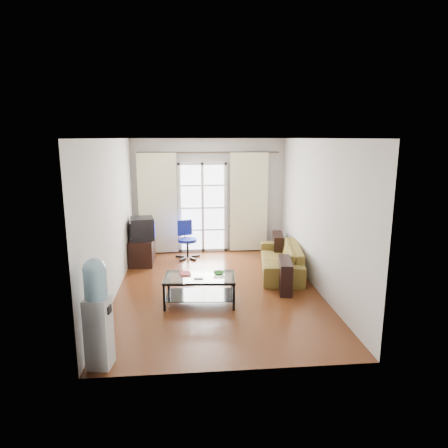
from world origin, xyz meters
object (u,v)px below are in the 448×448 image
Objects in this scene: tv_stand at (142,251)px; task_chair at (187,247)px; crt_tv at (141,228)px; coffee_table at (200,286)px; sofa at (281,259)px; water_cooler at (97,311)px.

task_chair is at bearing 19.55° from tv_stand.
coffee_table is at bearing -72.37° from crt_tv.
task_chair is at bearing 7.98° from crt_tv.
sofa is at bearing -15.32° from tv_stand.
sofa is 3.51× the size of crt_tv.
tv_stand is 1.04m from task_chair.
tv_stand is at bearing -179.38° from task_chair.
crt_tv is at bearing 90.16° from tv_stand.
crt_tv reaches higher than sofa.
crt_tv is 0.43× the size of water_cooler.
crt_tv is at bearing 97.47° from water_cooler.
tv_stand is at bearing -97.27° from sofa.
tv_stand is (-2.89, 0.85, -0.01)m from sofa.
sofa is 1.71× the size of coffee_table.
water_cooler reaches higher than task_chair.
sofa reaches higher than coffee_table.
sofa is at bearing 39.77° from coffee_table.
coffee_table is 2.05× the size of crt_tv.
tv_stand is at bearing -100.61° from crt_tv.
tv_stand is 0.55× the size of water_cooler.
tv_stand is 1.27× the size of crt_tv.
water_cooler reaches higher than coffee_table.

